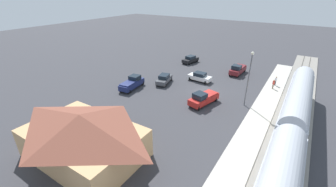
{
  "coord_description": "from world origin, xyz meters",
  "views": [
    {
      "loc": [
        -13.49,
        33.03,
        16.27
      ],
      "look_at": [
        3.89,
        5.85,
        1.0
      ],
      "focal_mm": 23.56,
      "sensor_mm": 36.0,
      "label": 1
    }
  ],
  "objects_px": {
    "sedan_black": "(190,59)",
    "sedan_white": "(200,77)",
    "pedestrian_waiting_far": "(273,84)",
    "pickup_red": "(203,98)",
    "station_building": "(83,135)",
    "pickup_navy": "(132,83)",
    "pickup_maroon": "(238,69)",
    "light_pole_near_platform": "(249,73)",
    "sedan_charcoal": "(164,79)",
    "pedestrian_on_platform": "(276,80)"
  },
  "relations": [
    {
      "from": "sedan_black",
      "to": "sedan_white",
      "type": "distance_m",
      "value": 11.84
    },
    {
      "from": "pedestrian_waiting_far",
      "to": "pickup_red",
      "type": "relative_size",
      "value": 0.3
    },
    {
      "from": "station_building",
      "to": "pickup_navy",
      "type": "height_order",
      "value": "station_building"
    },
    {
      "from": "pedestrian_waiting_far",
      "to": "pickup_maroon",
      "type": "relative_size",
      "value": 0.31
    },
    {
      "from": "pickup_navy",
      "to": "pickup_red",
      "type": "bearing_deg",
      "value": -174.48
    },
    {
      "from": "pedestrian_waiting_far",
      "to": "sedan_white",
      "type": "distance_m",
      "value": 13.15
    },
    {
      "from": "pedestrian_waiting_far",
      "to": "light_pole_near_platform",
      "type": "distance_m",
      "value": 9.64
    },
    {
      "from": "pedestrian_waiting_far",
      "to": "pickup_navy",
      "type": "height_order",
      "value": "pickup_navy"
    },
    {
      "from": "light_pole_near_platform",
      "to": "pedestrian_waiting_far",
      "type": "bearing_deg",
      "value": -107.68
    },
    {
      "from": "station_building",
      "to": "sedan_black",
      "type": "height_order",
      "value": "station_building"
    },
    {
      "from": "station_building",
      "to": "sedan_black",
      "type": "xyz_separation_m",
      "value": [
        5.9,
        -35.69,
        -1.77
      ]
    },
    {
      "from": "pickup_red",
      "to": "sedan_charcoal",
      "type": "relative_size",
      "value": 1.19
    },
    {
      "from": "sedan_charcoal",
      "to": "light_pole_near_platform",
      "type": "distance_m",
      "value": 15.98
    },
    {
      "from": "sedan_white",
      "to": "sedan_black",
      "type": "bearing_deg",
      "value": -53.92
    },
    {
      "from": "pedestrian_on_platform",
      "to": "pickup_maroon",
      "type": "distance_m",
      "value": 8.43
    },
    {
      "from": "pedestrian_on_platform",
      "to": "pedestrian_waiting_far",
      "type": "relative_size",
      "value": 1.0
    },
    {
      "from": "pedestrian_waiting_far",
      "to": "pickup_navy",
      "type": "xyz_separation_m",
      "value": [
        21.58,
        12.77,
        -0.25
      ]
    },
    {
      "from": "pedestrian_waiting_far",
      "to": "sedan_charcoal",
      "type": "bearing_deg",
      "value": 23.09
    },
    {
      "from": "pedestrian_waiting_far",
      "to": "pickup_maroon",
      "type": "bearing_deg",
      "value": -32.53
    },
    {
      "from": "pickup_navy",
      "to": "station_building",
      "type": "bearing_deg",
      "value": 115.24
    },
    {
      "from": "sedan_black",
      "to": "pickup_maroon",
      "type": "bearing_deg",
      "value": 172.39
    },
    {
      "from": "pedestrian_waiting_far",
      "to": "pickup_navy",
      "type": "distance_m",
      "value": 25.08
    },
    {
      "from": "pickup_navy",
      "to": "sedan_charcoal",
      "type": "distance_m",
      "value": 6.2
    },
    {
      "from": "sedan_white",
      "to": "station_building",
      "type": "bearing_deg",
      "value": 87.65
    },
    {
      "from": "sedan_black",
      "to": "light_pole_near_platform",
      "type": "distance_m",
      "value": 23.12
    },
    {
      "from": "pedestrian_on_platform",
      "to": "pickup_navy",
      "type": "xyz_separation_m",
      "value": [
        21.66,
        14.63,
        -0.25
      ]
    },
    {
      "from": "sedan_charcoal",
      "to": "light_pole_near_platform",
      "type": "height_order",
      "value": "light_pole_near_platform"
    },
    {
      "from": "pedestrian_waiting_far",
      "to": "sedan_black",
      "type": "height_order",
      "value": "pedestrian_waiting_far"
    },
    {
      "from": "pedestrian_waiting_far",
      "to": "pickup_maroon",
      "type": "distance_m",
      "value": 9.21
    },
    {
      "from": "pickup_navy",
      "to": "sedan_charcoal",
      "type": "bearing_deg",
      "value": -124.98
    },
    {
      "from": "pickup_navy",
      "to": "sedan_black",
      "type": "bearing_deg",
      "value": -95.35
    },
    {
      "from": "station_building",
      "to": "pickup_maroon",
      "type": "distance_m",
      "value": 34.66
    },
    {
      "from": "pedestrian_on_platform",
      "to": "sedan_black",
      "type": "height_order",
      "value": "pedestrian_on_platform"
    },
    {
      "from": "pickup_red",
      "to": "light_pole_near_platform",
      "type": "bearing_deg",
      "value": -150.74
    },
    {
      "from": "station_building",
      "to": "pickup_maroon",
      "type": "relative_size",
      "value": 2.33
    },
    {
      "from": "station_building",
      "to": "sedan_white",
      "type": "xyz_separation_m",
      "value": [
        -1.07,
        -26.11,
        -1.77
      ]
    },
    {
      "from": "pickup_red",
      "to": "pickup_navy",
      "type": "xyz_separation_m",
      "value": [
        13.37,
        1.29,
        0.0
      ]
    },
    {
      "from": "pickup_navy",
      "to": "light_pole_near_platform",
      "type": "height_order",
      "value": "light_pole_near_platform"
    },
    {
      "from": "station_building",
      "to": "sedan_black",
      "type": "relative_size",
      "value": 2.68
    },
    {
      "from": "station_building",
      "to": "sedan_charcoal",
      "type": "relative_size",
      "value": 2.66
    },
    {
      "from": "pickup_red",
      "to": "pickup_navy",
      "type": "height_order",
      "value": "same"
    },
    {
      "from": "station_building",
      "to": "sedan_charcoal",
      "type": "distance_m",
      "value": 21.92
    },
    {
      "from": "light_pole_near_platform",
      "to": "pedestrian_on_platform",
      "type": "bearing_deg",
      "value": -105.03
    },
    {
      "from": "sedan_black",
      "to": "station_building",
      "type": "bearing_deg",
      "value": 99.39
    },
    {
      "from": "pedestrian_on_platform",
      "to": "sedan_charcoal",
      "type": "xyz_separation_m",
      "value": [
        18.11,
        9.55,
        -0.4
      ]
    },
    {
      "from": "pedestrian_waiting_far",
      "to": "pickup_red",
      "type": "bearing_deg",
      "value": 54.43
    },
    {
      "from": "pedestrian_on_platform",
      "to": "pickup_maroon",
      "type": "height_order",
      "value": "pickup_maroon"
    },
    {
      "from": "sedan_white",
      "to": "pickup_navy",
      "type": "distance_m",
      "value": 13.13
    },
    {
      "from": "sedan_charcoal",
      "to": "sedan_white",
      "type": "bearing_deg",
      "value": -138.24
    },
    {
      "from": "pickup_red",
      "to": "pedestrian_on_platform",
      "type": "bearing_deg",
      "value": -121.85
    }
  ]
}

